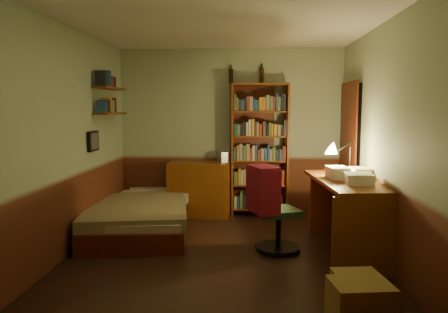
# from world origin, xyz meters

# --- Properties ---
(floor) EXTENTS (3.50, 4.00, 0.02)m
(floor) POSITION_xyz_m (0.00, 0.00, -0.01)
(floor) COLOR black
(floor) RESTS_ON ground
(ceiling) EXTENTS (3.50, 4.00, 0.02)m
(ceiling) POSITION_xyz_m (0.00, 0.00, 2.61)
(ceiling) COLOR silver
(ceiling) RESTS_ON wall_back
(wall_back) EXTENTS (3.50, 0.02, 2.60)m
(wall_back) POSITION_xyz_m (0.00, 2.01, 1.30)
(wall_back) COLOR #98AB88
(wall_back) RESTS_ON ground
(wall_left) EXTENTS (0.02, 4.00, 2.60)m
(wall_left) POSITION_xyz_m (-1.76, 0.00, 1.30)
(wall_left) COLOR #98AB88
(wall_left) RESTS_ON ground
(wall_right) EXTENTS (0.02, 4.00, 2.60)m
(wall_right) POSITION_xyz_m (1.76, 0.00, 1.30)
(wall_right) COLOR #98AB88
(wall_right) RESTS_ON ground
(wall_front) EXTENTS (3.50, 0.02, 2.60)m
(wall_front) POSITION_xyz_m (0.00, -2.01, 1.30)
(wall_front) COLOR #98AB88
(wall_front) RESTS_ON ground
(doorway) EXTENTS (0.06, 0.90, 2.00)m
(doorway) POSITION_xyz_m (1.72, 1.30, 1.00)
(doorway) COLOR black
(doorway) RESTS_ON ground
(door_trim) EXTENTS (0.02, 0.98, 2.08)m
(door_trim) POSITION_xyz_m (1.69, 1.30, 1.00)
(door_trim) COLOR #43160A
(door_trim) RESTS_ON ground
(bed) EXTENTS (1.49, 2.42, 0.68)m
(bed) POSITION_xyz_m (-1.19, 0.93, 0.34)
(bed) COLOR #5D6F3C
(bed) RESTS_ON ground
(dresser) EXTENTS (0.98, 0.54, 0.84)m
(dresser) POSITION_xyz_m (-0.47, 1.76, 0.42)
(dresser) COLOR #64310E
(dresser) RESTS_ON ground
(mini_stereo) EXTENTS (0.36, 0.32, 0.16)m
(mini_stereo) POSITION_xyz_m (-0.04, 1.89, 0.92)
(mini_stereo) COLOR #B2B2B7
(mini_stereo) RESTS_ON dresser
(bookshelf) EXTENTS (0.91, 0.39, 2.05)m
(bookshelf) POSITION_xyz_m (0.45, 1.85, 1.02)
(bookshelf) COLOR #64310E
(bookshelf) RESTS_ON ground
(bottle_left) EXTENTS (0.07, 0.07, 0.23)m
(bottle_left) POSITION_xyz_m (0.01, 1.96, 2.16)
(bottle_left) COLOR black
(bottle_left) RESTS_ON bookshelf
(bottle_right) EXTENTS (0.08, 0.08, 0.25)m
(bottle_right) POSITION_xyz_m (0.48, 1.96, 2.17)
(bottle_right) COLOR black
(bottle_right) RESTS_ON bookshelf
(desk) EXTENTS (0.81, 1.65, 0.86)m
(desk) POSITION_xyz_m (1.43, 0.11, 0.43)
(desk) COLOR #64310E
(desk) RESTS_ON ground
(paper_stack) EXTENTS (0.23, 0.30, 0.11)m
(paper_stack) POSITION_xyz_m (1.62, 0.32, 0.91)
(paper_stack) COLOR silver
(paper_stack) RESTS_ON desk
(desk_lamp) EXTENTS (0.21, 0.21, 0.57)m
(desk_lamp) POSITION_xyz_m (1.54, 0.48, 1.14)
(desk_lamp) COLOR black
(desk_lamp) RESTS_ON desk
(office_chair) EXTENTS (0.64, 0.60, 1.02)m
(office_chair) POSITION_xyz_m (0.65, 0.11, 0.51)
(office_chair) COLOR #2B4D2E
(office_chair) RESTS_ON ground
(red_jacket) EXTENTS (0.29, 0.48, 0.54)m
(red_jacket) POSITION_xyz_m (0.79, 0.17, 1.29)
(red_jacket) COLOR maroon
(red_jacket) RESTS_ON office_chair
(wall_shelf_lower) EXTENTS (0.20, 0.90, 0.03)m
(wall_shelf_lower) POSITION_xyz_m (-1.64, 1.10, 1.60)
(wall_shelf_lower) COLOR #64310E
(wall_shelf_lower) RESTS_ON wall_left
(wall_shelf_upper) EXTENTS (0.20, 0.90, 0.03)m
(wall_shelf_upper) POSITION_xyz_m (-1.64, 1.10, 1.95)
(wall_shelf_upper) COLOR #64310E
(wall_shelf_upper) RESTS_ON wall_left
(framed_picture) EXTENTS (0.04, 0.32, 0.26)m
(framed_picture) POSITION_xyz_m (-1.72, 0.60, 1.25)
(framed_picture) COLOR black
(framed_picture) RESTS_ON wall_left
(cardboard_box_a) EXTENTS (0.50, 0.42, 0.34)m
(cardboard_box_a) POSITION_xyz_m (1.17, -1.63, 0.17)
(cardboard_box_a) COLOR olive
(cardboard_box_a) RESTS_ON ground
(cardboard_box_b) EXTENTS (0.42, 0.36, 0.27)m
(cardboard_box_b) POSITION_xyz_m (1.23, -1.26, 0.14)
(cardboard_box_b) COLOR olive
(cardboard_box_b) RESTS_ON ground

